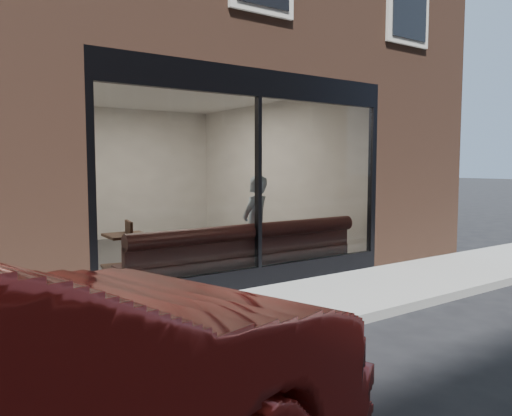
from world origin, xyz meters
TOP-DOWN VIEW (x-y plane):
  - ground at (0.00, 0.00)m, footprint 120.00×120.00m
  - sidewalk_near at (0.00, 1.00)m, footprint 40.00×2.00m
  - kerb_near at (0.00, -0.05)m, footprint 40.00×0.10m
  - host_building_pier_right at (3.75, 8.00)m, footprint 2.50×12.00m
  - host_building_backfill at (0.00, 11.00)m, footprint 5.00×6.00m
  - cafe_floor at (0.00, 5.00)m, footprint 6.00×6.00m
  - cafe_ceiling at (0.00, 5.00)m, footprint 6.00×6.00m
  - cafe_wall_back at (0.00, 7.99)m, footprint 5.00×0.00m
  - cafe_wall_left at (-2.49, 5.00)m, footprint 0.00×6.00m
  - cafe_wall_right at (2.49, 5.00)m, footprint 0.00×6.00m
  - storefront_kick at (0.00, 2.05)m, footprint 5.00×0.10m
  - storefront_header at (0.00, 2.05)m, footprint 5.00×0.10m
  - storefront_mullion at (0.00, 2.05)m, footprint 0.06×0.10m
  - storefront_glass at (0.00, 2.02)m, footprint 4.80×0.00m
  - banquette at (0.00, 2.45)m, footprint 4.00×0.55m
  - person at (0.43, 2.73)m, footprint 0.71×0.61m
  - cafe_table_left at (-1.51, 3.42)m, footprint 0.63×0.63m
  - cafe_table_right at (1.54, 3.05)m, footprint 0.78×0.78m
  - cafe_chair_left at (-1.62, 3.55)m, footprint 0.52×0.52m
  - wall_poster at (-2.45, 3.85)m, footprint 0.02×0.55m

SIDE VIEW (x-z plane):
  - ground at x=0.00m, z-range 0.00..0.00m
  - sidewalk_near at x=0.00m, z-range 0.00..0.01m
  - cafe_floor at x=0.00m, z-range 0.02..0.02m
  - kerb_near at x=0.00m, z-range 0.00..0.12m
  - storefront_kick at x=0.00m, z-range 0.00..0.30m
  - banquette at x=0.00m, z-range 0.00..0.45m
  - cafe_chair_left at x=-1.62m, z-range 0.22..0.26m
  - cafe_table_left at x=-1.51m, z-range 0.72..0.76m
  - cafe_table_right at x=1.54m, z-range 0.72..0.76m
  - person at x=0.43m, z-range 0.00..1.64m
  - storefront_mullion at x=0.00m, z-range 0.30..2.80m
  - storefront_glass at x=0.00m, z-range -0.85..3.95m
  - cafe_wall_back at x=0.00m, z-range -0.90..4.10m
  - cafe_wall_left at x=-2.49m, z-range -1.40..4.60m
  - cafe_wall_right at x=2.49m, z-range -1.40..4.60m
  - host_building_pier_right at x=3.75m, z-range 0.00..3.20m
  - host_building_backfill at x=0.00m, z-range 0.00..3.20m
  - wall_poster at x=-2.45m, z-range 1.25..1.98m
  - storefront_header at x=0.00m, z-range 2.80..3.20m
  - cafe_ceiling at x=0.00m, z-range 3.19..3.19m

